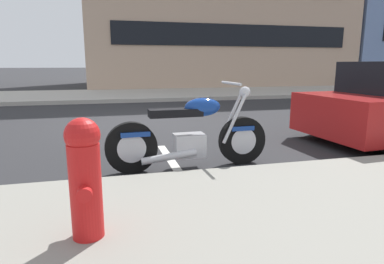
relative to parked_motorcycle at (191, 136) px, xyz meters
The scene contains 5 objects.
ground_plane 3.77m from the parked_motorcycle, 92.99° to the left, with size 260.00×260.00×0.00m, color #28282B.
sidewalk_far_curb 15.73m from the parked_motorcycle, 41.34° to the left, with size 120.00×5.00×0.14m, color #ADA89E.
parking_stall_stripe 0.51m from the parked_motorcycle, 136.37° to the left, with size 0.12×2.20×0.01m, color silver.
parked_motorcycle is the anchor object (origin of this frame).
fire_hydrant 2.18m from the parked_motorcycle, 123.80° to the right, with size 0.24×0.36×0.86m.
Camera 1 is at (-0.84, -7.86, 1.35)m, focal length 31.26 mm.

